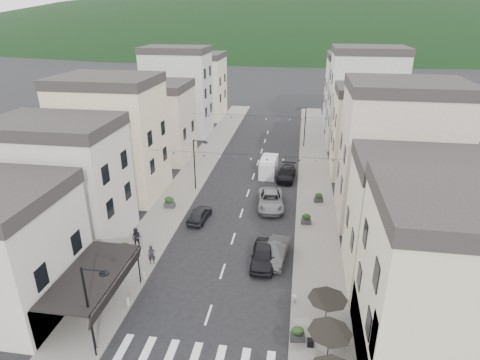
% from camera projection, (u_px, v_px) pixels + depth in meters
% --- Properties ---
extents(sidewalk_left, '(4.00, 76.00, 0.12)m').
position_uv_depth(sidewalk_left, '(197.00, 170.00, 51.87)').
color(sidewalk_left, slate).
rests_on(sidewalk_left, ground).
extents(sidewalk_right, '(4.00, 76.00, 0.12)m').
position_uv_depth(sidewalk_right, '(314.00, 176.00, 49.76)').
color(sidewalk_right, slate).
rests_on(sidewalk_right, ground).
extents(hill_backdrop, '(640.00, 360.00, 70.00)m').
position_uv_depth(hill_backdrop, '(298.00, 39.00, 294.88)').
color(hill_backdrop, black).
rests_on(hill_backdrop, ground).
extents(bistro_building, '(10.00, 8.00, 10.00)m').
position_uv_depth(bistro_building, '(463.00, 296.00, 21.36)').
color(bistro_building, beige).
rests_on(bistro_building, ground).
extents(boutique_awning, '(3.77, 7.50, 3.28)m').
position_uv_depth(boutique_awning, '(95.00, 276.00, 26.06)').
color(boutique_awning, black).
rests_on(boutique_awning, ground).
extents(buildings_row_left, '(10.20, 54.16, 14.00)m').
position_uv_depth(buildings_row_left, '(157.00, 112.00, 55.74)').
color(buildings_row_left, '#BCB6AD').
rests_on(buildings_row_left, ground).
extents(buildings_row_right, '(10.20, 54.16, 14.50)m').
position_uv_depth(buildings_row_right, '(373.00, 120.00, 50.53)').
color(buildings_row_right, beige).
rests_on(buildings_row_right, ground).
extents(cafe_terrace, '(2.50, 8.10, 2.53)m').
position_uv_depth(cafe_terrace, '(329.00, 336.00, 22.25)').
color(cafe_terrace, black).
rests_on(cafe_terrace, ground).
extents(streetlamp_left_near, '(1.70, 0.56, 6.00)m').
position_uv_depth(streetlamp_left_near, '(91.00, 301.00, 22.90)').
color(streetlamp_left_near, black).
rests_on(streetlamp_left_near, ground).
extents(streetlamp_left_far, '(1.70, 0.56, 6.00)m').
position_uv_depth(streetlamp_left_far, '(197.00, 160.00, 44.75)').
color(streetlamp_left_far, black).
rests_on(streetlamp_left_far, ground).
extents(streetlamp_right_far, '(1.70, 0.56, 6.00)m').
position_uv_depth(streetlamp_right_far, '(303.00, 123.00, 59.51)').
color(streetlamp_right_far, black).
rests_on(streetlamp_right_far, ground).
extents(bollards, '(11.66, 10.26, 0.60)m').
position_uv_depth(bollards, '(207.00, 315.00, 26.54)').
color(bollards, gray).
rests_on(bollards, ground).
extents(bunting_near, '(19.00, 0.28, 0.62)m').
position_uv_depth(bunting_near, '(243.00, 158.00, 39.53)').
color(bunting_near, black).
rests_on(bunting_near, ground).
extents(bunting_far, '(19.00, 0.28, 0.62)m').
position_uv_depth(bunting_far, '(260.00, 118.00, 54.10)').
color(bunting_far, black).
rests_on(bunting_far, ground).
extents(parked_car_a, '(2.00, 4.71, 1.59)m').
position_uv_depth(parked_car_a, '(263.00, 255.00, 32.36)').
color(parked_car_a, black).
rests_on(parked_car_a, ground).
extents(parked_car_b, '(2.08, 4.68, 1.49)m').
position_uv_depth(parked_car_b, '(276.00, 252.00, 32.94)').
color(parked_car_b, '#323234').
rests_on(parked_car_b, ground).
extents(parked_car_c, '(3.22, 5.94, 1.58)m').
position_uv_depth(parked_car_c, '(271.00, 200.00, 41.84)').
color(parked_car_c, gray).
rests_on(parked_car_c, ground).
extents(parked_car_d, '(2.36, 5.05, 1.43)m').
position_uv_depth(parked_car_d, '(287.00, 174.00, 48.87)').
color(parked_car_d, black).
rests_on(parked_car_d, ground).
extents(parked_car_e, '(1.96, 4.09, 1.35)m').
position_uv_depth(parked_car_e, '(200.00, 214.00, 39.19)').
color(parked_car_e, black).
rests_on(parked_car_e, ground).
extents(delivery_van, '(2.08, 4.87, 2.30)m').
position_uv_depth(delivery_van, '(269.00, 166.00, 50.11)').
color(delivery_van, silver).
rests_on(delivery_van, ground).
extents(pedestrian_a, '(0.69, 0.57, 1.63)m').
position_uv_depth(pedestrian_a, '(152.00, 255.00, 32.18)').
color(pedestrian_a, black).
rests_on(pedestrian_a, sidewalk_left).
extents(pedestrian_b, '(0.93, 0.75, 1.84)m').
position_uv_depth(pedestrian_b, '(137.00, 238.00, 34.41)').
color(pedestrian_b, black).
rests_on(pedestrian_b, sidewalk_left).
extents(planter_la, '(1.15, 0.64, 1.28)m').
position_uv_depth(planter_la, '(125.00, 250.00, 33.21)').
color(planter_la, '#323234').
rests_on(planter_la, sidewalk_left).
extents(planter_lb, '(1.10, 0.62, 1.23)m').
position_uv_depth(planter_lb, '(169.00, 202.00, 41.57)').
color(planter_lb, '#323234').
rests_on(planter_lb, sidewalk_left).
extents(planter_ra, '(0.96, 0.60, 1.02)m').
position_uv_depth(planter_ra, '(298.00, 334.00, 24.74)').
color(planter_ra, '#2E2D30').
rests_on(planter_ra, sidewalk_right).
extents(planter_rb, '(0.99, 0.59, 1.06)m').
position_uv_depth(planter_rb, '(306.00, 219.00, 38.38)').
color(planter_rb, '#303033').
rests_on(planter_rb, sidewalk_right).
extents(planter_rc, '(1.02, 0.71, 1.04)m').
position_uv_depth(planter_rc, '(319.00, 198.00, 42.80)').
color(planter_rc, '#2D2D30').
rests_on(planter_rc, sidewalk_right).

